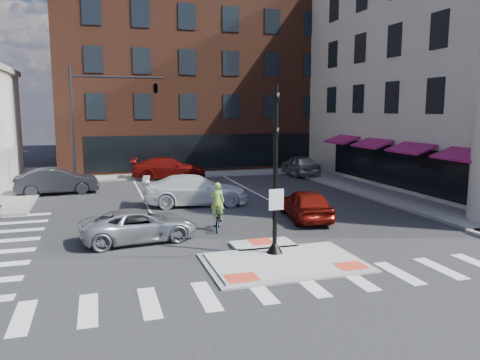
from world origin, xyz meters
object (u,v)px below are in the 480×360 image
object	(u,v)px
bg_car_silver	(300,165)
cyclist	(217,214)
bg_car_dark	(57,181)
bg_car_red	(169,168)
red_sedan	(306,204)
silver_suv	(139,225)
white_pickup	(196,190)

from	to	relation	value
bg_car_silver	cyclist	bearing A→B (deg)	57.44
bg_car_dark	bg_car_red	distance (m)	8.90
red_sedan	bg_car_silver	distance (m)	15.27
bg_car_red	cyclist	distance (m)	16.14
red_sedan	bg_car_red	bearing A→B (deg)	-65.93
cyclist	bg_car_red	bearing A→B (deg)	-73.03
red_sedan	bg_car_silver	world-z (taller)	bg_car_silver
red_sedan	bg_car_red	xyz separation A→B (m)	(-4.33, 15.39, 0.07)
bg_car_dark	cyclist	xyz separation A→B (m)	(7.42, -11.62, -0.10)
silver_suv	bg_car_dark	bearing A→B (deg)	10.95
red_sedan	bg_car_dark	bearing A→B (deg)	-33.83
silver_suv	bg_car_silver	size ratio (longest dim) A/B	0.95
silver_suv	bg_car_red	xyz separation A→B (m)	(3.67, 16.86, 0.17)
bg_car_dark	bg_car_red	xyz separation A→B (m)	(7.67, 4.51, -0.01)
bg_car_dark	bg_car_silver	distance (m)	18.28
white_pickup	bg_car_dark	size ratio (longest dim) A/B	1.16
silver_suv	red_sedan	size ratio (longest dim) A/B	1.06
red_sedan	cyclist	distance (m)	4.64
silver_suv	red_sedan	distance (m)	8.14
white_pickup	bg_car_dark	world-z (taller)	white_pickup
red_sedan	bg_car_dark	xyz separation A→B (m)	(-12.00, 10.87, 0.07)
silver_suv	bg_car_red	world-z (taller)	bg_car_red
bg_car_silver	cyclist	size ratio (longest dim) A/B	2.28
bg_car_dark	cyclist	world-z (taller)	cyclist
white_pickup	bg_car_silver	size ratio (longest dim) A/B	1.18
red_sedan	bg_car_silver	xyz separation A→B (m)	(6.00, 14.04, 0.08)
red_sedan	cyclist	bearing A→B (deg)	17.62
silver_suv	bg_car_red	bearing A→B (deg)	-19.28
white_pickup	bg_car_dark	xyz separation A→B (m)	(-7.62, 5.94, -0.02)
red_sedan	bg_car_dark	size ratio (longest dim) A/B	0.88
red_sedan	bg_car_red	world-z (taller)	bg_car_red
bg_car_silver	cyclist	distance (m)	18.18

